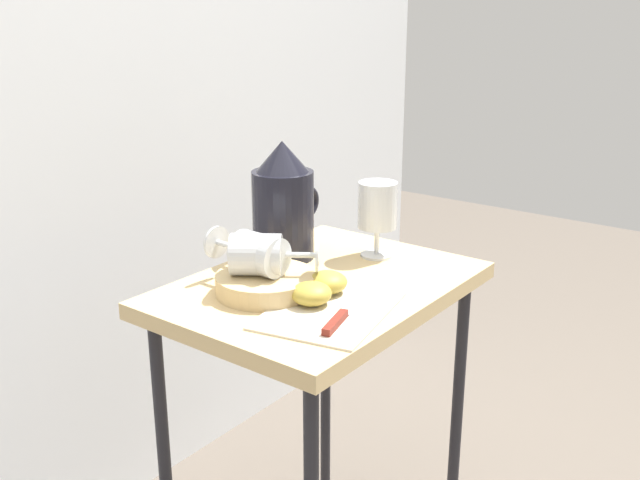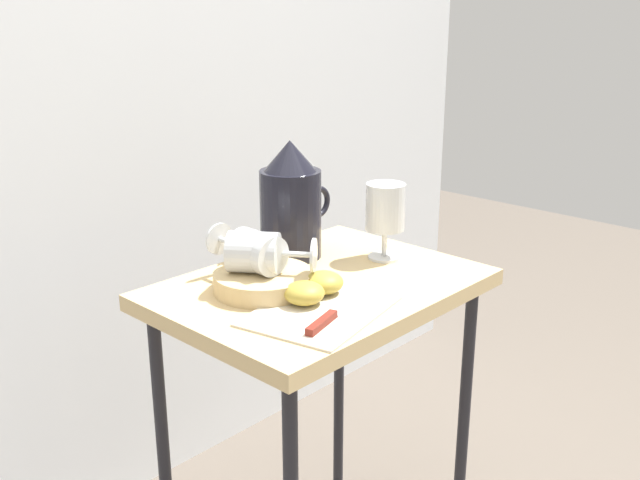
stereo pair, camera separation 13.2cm
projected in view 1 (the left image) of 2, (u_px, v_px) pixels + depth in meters
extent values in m
cube|color=white|center=(112.00, 97.00, 1.57)|extent=(2.40, 0.03, 1.94)
cube|color=tan|center=(320.00, 289.00, 1.35)|extent=(0.58, 0.42, 0.03)
cylinder|color=black|center=(457.00, 421.00, 1.54)|extent=(0.02, 0.02, 0.64)
cylinder|color=black|center=(166.00, 476.00, 1.36)|extent=(0.02, 0.02, 0.64)
cylinder|color=black|center=(326.00, 374.00, 1.74)|extent=(0.02, 0.02, 0.64)
cube|color=beige|center=(329.00, 311.00, 1.21)|extent=(0.28, 0.23, 0.00)
cylinder|color=tan|center=(266.00, 283.00, 1.28)|extent=(0.18, 0.18, 0.03)
cylinder|color=black|center=(283.00, 215.00, 1.44)|extent=(0.12, 0.12, 0.18)
cylinder|color=#B23819|center=(283.00, 232.00, 1.45)|extent=(0.11, 0.11, 0.10)
cone|color=black|center=(282.00, 156.00, 1.41)|extent=(0.10, 0.10, 0.06)
torus|color=black|center=(308.00, 202.00, 1.50)|extent=(0.07, 0.01, 0.07)
cylinder|color=silver|center=(376.00, 255.00, 1.48)|extent=(0.06, 0.06, 0.00)
cylinder|color=silver|center=(377.00, 241.00, 1.47)|extent=(0.01, 0.01, 0.06)
cylinder|color=silver|center=(378.00, 205.00, 1.44)|extent=(0.08, 0.08, 0.09)
cylinder|color=#B23819|center=(377.00, 215.00, 1.45)|extent=(0.07, 0.07, 0.05)
cylinder|color=silver|center=(256.00, 254.00, 1.27)|extent=(0.11, 0.11, 0.07)
cylinder|color=silver|center=(299.00, 255.00, 1.26)|extent=(0.04, 0.05, 0.01)
cylinder|color=silver|center=(317.00, 255.00, 1.26)|extent=(0.05, 0.04, 0.06)
cylinder|color=silver|center=(259.00, 254.00, 1.27)|extent=(0.07, 0.09, 0.07)
cylinder|color=silver|center=(229.00, 246.00, 1.31)|extent=(0.01, 0.06, 0.01)
cylinder|color=silver|center=(217.00, 242.00, 1.33)|extent=(0.06, 0.01, 0.06)
ellipsoid|color=#B29938|center=(311.00, 293.00, 1.23)|extent=(0.07, 0.07, 0.04)
ellipsoid|color=#B29938|center=(327.00, 282.00, 1.27)|extent=(0.07, 0.07, 0.04)
cube|color=silver|center=(358.00, 300.00, 1.25)|extent=(0.14, 0.05, 0.00)
cube|color=maroon|center=(335.00, 322.00, 1.15)|extent=(0.09, 0.04, 0.01)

